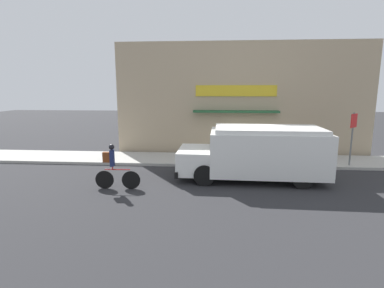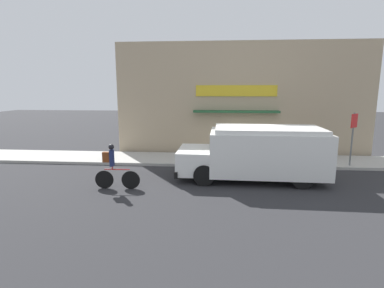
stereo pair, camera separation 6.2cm
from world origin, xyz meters
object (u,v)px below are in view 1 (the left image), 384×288
object	(u,v)px
stop_sign_post	(353,130)
trash_bin	(309,151)
school_bus	(258,152)
cyclist	(114,168)

from	to	relation	value
stop_sign_post	trash_bin	size ratio (longest dim) A/B	2.68
school_bus	stop_sign_post	bearing A→B (deg)	25.22
stop_sign_post	trash_bin	bearing A→B (deg)	147.02
school_bus	stop_sign_post	xyz separation A→B (m)	(4.34, 1.94, 0.63)
cyclist	trash_bin	size ratio (longest dim) A/B	1.83
stop_sign_post	cyclist	bearing A→B (deg)	-159.58
stop_sign_post	trash_bin	distance (m)	2.13
school_bus	cyclist	size ratio (longest dim) A/B	3.54
cyclist	stop_sign_post	size ratio (longest dim) A/B	0.68
school_bus	cyclist	bearing A→B (deg)	-161.62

